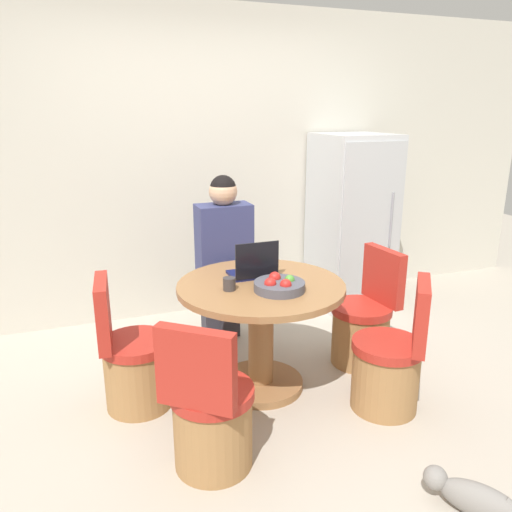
# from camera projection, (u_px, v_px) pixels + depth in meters

# --- Properties ---
(ground_plane) EXTENTS (12.00, 12.00, 0.00)m
(ground_plane) POSITION_uv_depth(u_px,v_px,m) (272.00, 402.00, 3.14)
(ground_plane) COLOR #B2A899
(wall_back) EXTENTS (7.00, 0.06, 2.60)m
(wall_back) POSITION_uv_depth(u_px,v_px,m) (199.00, 166.00, 4.27)
(wall_back) COLOR beige
(wall_back) RESTS_ON ground_plane
(refrigerator) EXTENTS (0.61, 0.68, 1.56)m
(refrigerator) POSITION_uv_depth(u_px,v_px,m) (351.00, 222.00, 4.52)
(refrigerator) COLOR silver
(refrigerator) RESTS_ON ground_plane
(dining_table) EXTENTS (1.05, 1.05, 0.73)m
(dining_table) POSITION_uv_depth(u_px,v_px,m) (262.00, 318.00, 3.17)
(dining_table) COLOR olive
(dining_table) RESTS_ON ground_plane
(chair_near_right_corner) EXTENTS (0.49, 0.49, 0.83)m
(chair_near_right_corner) POSITION_uv_depth(u_px,v_px,m) (390.00, 367.00, 3.00)
(chair_near_right_corner) COLOR #9E7042
(chair_near_right_corner) RESTS_ON ground_plane
(chair_near_left_corner) EXTENTS (0.49, 0.49, 0.83)m
(chair_near_left_corner) POSITION_uv_depth(u_px,v_px,m) (211.00, 419.00, 2.50)
(chair_near_left_corner) COLOR #9E7042
(chair_near_left_corner) RESTS_ON ground_plane
(chair_right_side) EXTENTS (0.43, 0.43, 0.83)m
(chair_right_side) POSITION_uv_depth(u_px,v_px,m) (363.00, 326.00, 3.56)
(chair_right_side) COLOR #9E7042
(chair_right_side) RESTS_ON ground_plane
(chair_left_side) EXTENTS (0.44, 0.43, 0.83)m
(chair_left_side) POSITION_uv_depth(u_px,v_px,m) (134.00, 365.00, 3.03)
(chair_left_side) COLOR #9E7042
(chair_left_side) RESTS_ON ground_plane
(person_seated) EXTENTS (0.40, 0.37, 1.31)m
(person_seated) POSITION_uv_depth(u_px,v_px,m) (223.00, 253.00, 3.77)
(person_seated) COLOR #2D2D38
(person_seated) RESTS_ON ground_plane
(laptop) EXTENTS (0.29, 0.22, 0.25)m
(laptop) POSITION_uv_depth(u_px,v_px,m) (253.00, 269.00, 3.21)
(laptop) COLOR #141947
(laptop) RESTS_ON dining_table
(fruit_bowl) EXTENTS (0.31, 0.31, 0.10)m
(fruit_bowl) POSITION_uv_depth(u_px,v_px,m) (279.00, 285.00, 2.97)
(fruit_bowl) COLOR #4C4C56
(fruit_bowl) RESTS_ON dining_table
(coffee_cup) EXTENTS (0.08, 0.08, 0.08)m
(coffee_cup) POSITION_uv_depth(u_px,v_px,m) (229.00, 284.00, 2.98)
(coffee_cup) COLOR #383333
(coffee_cup) RESTS_ON dining_table
(cat) EXTENTS (0.32, 0.43, 0.17)m
(cat) POSITION_uv_depth(u_px,v_px,m) (474.00, 498.00, 2.25)
(cat) COLOR gray
(cat) RESTS_ON ground_plane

